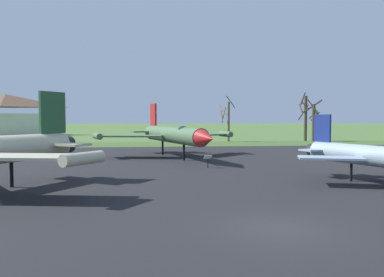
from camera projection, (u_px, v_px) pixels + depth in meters
The scene contains 9 objects.
ground_plane at pixel (277, 229), 15.01m from camera, with size 600.00×600.00×0.00m, color #4C6B33.
asphalt_apron at pixel (210, 171), 31.00m from camera, with size 95.49×53.70×0.05m, color black.
grass_verge_strip at pixel (178, 144), 63.61m from camera, with size 155.49×12.00×0.06m, color #405E29.
jet_fighter_rear_left at pixel (174, 134), 41.51m from camera, with size 15.57×17.68×5.90m.
info_placard_rear_left at pixel (208, 160), 33.06m from camera, with size 0.69×0.42×1.09m.
bare_tree_far_left at pixel (227, 119), 70.27m from camera, with size 2.63×2.90×8.11m.
bare_tree_left_of_center at pixel (305, 116), 72.75m from camera, with size 2.11×2.10×8.89m.
bare_tree_center at pixel (314, 119), 70.73m from camera, with size 3.27×3.31×7.54m.
visitor_building at pixel (6, 115), 97.00m from camera, with size 22.05×11.02×10.00m.
Camera 1 is at (-4.84, -14.38, 4.16)m, focal length 37.37 mm.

